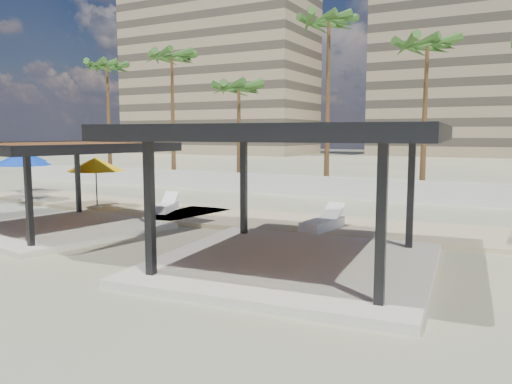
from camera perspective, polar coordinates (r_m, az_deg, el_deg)
ground at (r=14.34m, az=-6.97°, el=-8.29°), size 200.00×200.00×0.00m
promenade at (r=20.24m, az=10.41°, el=-3.75°), size 44.45×7.97×0.24m
boundary_wall at (r=28.63m, az=11.69°, el=0.37°), size 56.00×0.30×1.20m
building_west at (r=94.46m, az=-4.26°, el=13.76°), size 34.00×16.00×32.40m
building_mid at (r=90.03m, az=26.00°, el=12.81°), size 38.00×16.00×30.40m
pavilion_central at (r=13.63m, az=4.41°, el=0.93°), size 8.34×8.34×3.90m
pavilion_west at (r=20.24m, az=-21.77°, el=1.43°), size 7.62×7.62×3.35m
umbrella_a at (r=33.15m, az=-25.07°, el=3.71°), size 3.68×3.68×2.49m
umbrella_b at (r=24.64m, az=-17.85°, el=3.01°), size 3.06×3.06×2.40m
umbrella_f at (r=28.72m, az=-25.02°, el=3.45°), size 3.18×3.18×2.55m
lounger_a at (r=23.04m, az=-10.33°, el=-1.69°), size 1.32×2.21×0.79m
lounger_b at (r=18.60m, az=7.68°, el=-3.59°), size 1.05×2.39×0.87m
palm_a at (r=41.72m, az=-16.67°, el=13.14°), size 3.00×3.00×9.74m
palm_b at (r=38.16m, az=-9.61°, el=14.43°), size 3.00×3.00×10.09m
palm_c at (r=34.08m, az=-1.98°, el=11.43°), size 3.00×3.00×7.56m
palm_d at (r=32.79m, az=8.33°, el=17.96°), size 3.00×3.00×11.43m
palm_e at (r=30.48m, az=18.99°, el=15.05°), size 3.00×3.00×9.47m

